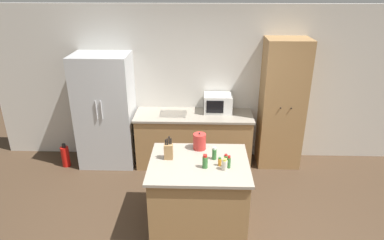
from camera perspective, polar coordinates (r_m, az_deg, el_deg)
name	(u,v)px	position (r m, az deg, el deg)	size (l,w,h in m)	color
wall_back	(207,85)	(5.77, 2.46, 5.90)	(7.20, 0.06, 2.60)	beige
refrigerator	(106,111)	(5.79, -14.22, 1.45)	(0.90, 0.65, 1.88)	#B7BABC
back_counter	(194,139)	(5.78, 0.29, -3.14)	(1.92, 0.66, 0.90)	#9E7547
pantry_cabinet	(282,105)	(5.73, 14.77, 2.49)	(0.68, 0.53, 2.13)	#9E7547
kitchen_island	(199,194)	(4.40, 1.12, -12.27)	(1.21, 1.00, 0.92)	#9E7547
microwave	(218,103)	(5.65, 4.34, 2.78)	(0.46, 0.34, 0.30)	white
knife_block	(169,151)	(4.19, -3.93, -5.19)	(0.11, 0.08, 0.30)	#9E7547
spice_bottle_tall_dark	(214,154)	(4.19, 3.74, -5.60)	(0.06, 0.06, 0.16)	#337033
spice_bottle_short_red	(229,162)	(4.03, 6.17, -7.00)	(0.04, 0.04, 0.16)	#337033
spice_bottle_amber_oil	(226,158)	(4.15, 5.66, -6.38)	(0.05, 0.05, 0.10)	#337033
spice_bottle_green_herb	(220,162)	(4.07, 4.64, -6.96)	(0.04, 0.04, 0.11)	orange
spice_bottle_pale_salt	(225,165)	(3.99, 5.46, -7.41)	(0.06, 0.06, 0.14)	beige
spice_bottle_orange_cap	(205,162)	(4.00, 2.19, -6.96)	(0.06, 0.06, 0.17)	#337033
kettle	(200,141)	(4.41, 1.26, -3.59)	(0.17, 0.17, 0.23)	#B72D28
fire_extinguisher	(65,156)	(6.18, -20.34, -5.67)	(0.13, 0.13, 0.41)	red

